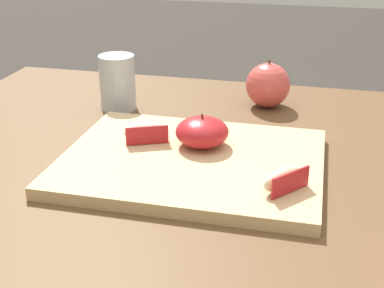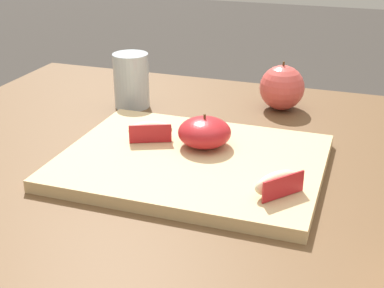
# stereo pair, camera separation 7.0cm
# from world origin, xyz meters

# --- Properties ---
(dining_table) EXTENTS (1.19, 0.83, 0.76)m
(dining_table) POSITION_xyz_m (0.00, 0.00, 0.64)
(dining_table) COLOR brown
(dining_table) RESTS_ON ground_plane
(cutting_board) EXTENTS (0.38, 0.30, 0.02)m
(cutting_board) POSITION_xyz_m (-0.07, -0.03, 0.76)
(cutting_board) COLOR tan
(cutting_board) RESTS_ON dining_table
(apple_half_skin_up) EXTENTS (0.08, 0.08, 0.05)m
(apple_half_skin_up) POSITION_xyz_m (-0.07, 0.02, 0.80)
(apple_half_skin_up) COLOR #B21E23
(apple_half_skin_up) RESTS_ON cutting_board
(apple_wedge_left) EXTENTS (0.06, 0.07, 0.03)m
(apple_wedge_left) POSITION_xyz_m (0.07, -0.10, 0.79)
(apple_wedge_left) COLOR beige
(apple_wedge_left) RESTS_ON cutting_board
(apple_wedge_right) EXTENTS (0.07, 0.05, 0.03)m
(apple_wedge_right) POSITION_xyz_m (-0.16, 0.01, 0.79)
(apple_wedge_right) COLOR beige
(apple_wedge_right) RESTS_ON cutting_board
(whole_apple_pink_lady) EXTENTS (0.09, 0.09, 0.09)m
(whole_apple_pink_lady) POSITION_xyz_m (0.01, 0.27, 0.80)
(whole_apple_pink_lady) COLOR #D14C47
(whole_apple_pink_lady) RESTS_ON dining_table
(drinking_glass_water) EXTENTS (0.07, 0.07, 0.10)m
(drinking_glass_water) POSITION_xyz_m (-0.27, 0.19, 0.81)
(drinking_glass_water) COLOR silver
(drinking_glass_water) RESTS_ON dining_table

